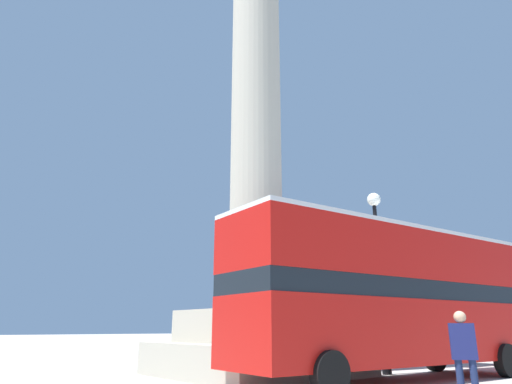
# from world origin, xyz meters

# --- Properties ---
(ground_plane) EXTENTS (200.00, 200.00, 0.00)m
(ground_plane) POSITION_xyz_m (0.00, 0.00, 0.00)
(ground_plane) COLOR #ADA89E
(monument_column) EXTENTS (5.62, 5.62, 23.56)m
(monument_column) POSITION_xyz_m (0.00, 0.00, 8.10)
(monument_column) COLOR #ADA593
(monument_column) RESTS_ON ground_plane
(bus_b) EXTENTS (10.89, 3.49, 4.38)m
(bus_b) POSITION_xyz_m (2.02, -3.87, 2.42)
(bus_b) COLOR #B7140F
(bus_b) RESTS_ON ground_plane
(street_lamp) EXTENTS (0.48, 0.48, 6.22)m
(street_lamp) POSITION_xyz_m (3.52, -2.51, 3.82)
(street_lamp) COLOR black
(street_lamp) RESTS_ON ground_plane
(pedestrian_near_lamp) EXTENTS (0.42, 0.50, 1.80)m
(pedestrian_near_lamp) POSITION_xyz_m (-0.78, -7.45, 1.03)
(pedestrian_near_lamp) COLOR #192347
(pedestrian_near_lamp) RESTS_ON ground_plane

